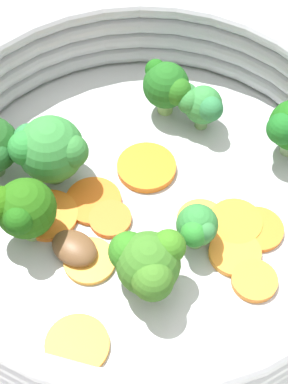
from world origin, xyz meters
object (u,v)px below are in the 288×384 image
Objects in this scene: carrot_slice_3 at (202,218)px; carrot_slice_5 at (90,261)px; carrot_slice_9 at (235,222)px; carrot_slice_7 at (254,281)px; broccoli_floret_1 at (167,86)px; broccoli_floret_7 at (197,228)px; broccoli_floret_4 at (22,209)px; carrot_slice_1 at (110,219)px; carrot_slice_2 at (235,253)px; carrot_slice_8 at (258,229)px; carrot_slice_0 at (49,215)px; carrot_slice_10 at (76,344)px; mushroom_piece_0 at (74,248)px; broccoli_floret_5 at (201,105)px; broccoli_floret_2 at (148,263)px; skillet at (144,210)px; carrot_slice_4 at (93,201)px; carrot_slice_6 at (147,167)px; broccoli_floret_6 at (49,149)px.

carrot_slice_3 is 0.97× the size of carrot_slice_5.
carrot_slice_9 is (-0.02, -0.00, 0.00)m from carrot_slice_3.
broccoli_floret_1 is (0.11, -0.12, 0.03)m from carrot_slice_7.
carrot_slice_7 is 0.05m from broccoli_floret_7.
carrot_slice_1 is at bearing -146.37° from broccoli_floret_4.
carrot_slice_2 is 0.03m from carrot_slice_8.
carrot_slice_2 is (-0.13, -0.02, 0.00)m from carrot_slice_0.
carrot_slice_8 is 0.88× the size of carrot_slice_10.
carrot_slice_0 is 0.04m from mushroom_piece_0.
mushroom_piece_0 is at bearing 177.86° from broccoli_floret_4.
carrot_slice_8 is 0.93× the size of broccoli_floret_5.
carrot_slice_1 is 0.85× the size of carrot_slice_5.
carrot_slice_1 is 0.61× the size of broccoli_floret_2.
carrot_slice_1 reaches higher than skillet.
skillet is 8.30× the size of broccoli_floret_7.
carrot_slice_4 and carrot_slice_10 have the same top height.
carrot_slice_2 is at bearing 129.63° from broccoli_floret_1.
carrot_slice_3 is 0.09m from mushroom_piece_0.
broccoli_floret_2 is 0.94× the size of broccoli_floret_4.
carrot_slice_2 is 0.14m from broccoli_floret_1.
carrot_slice_6 is 1.23× the size of carrot_slice_8.
carrot_slice_8 is 1.07× the size of mushroom_piece_0.
broccoli_floret_5 is (-0.03, -0.11, 0.02)m from carrot_slice_1.
carrot_slice_7 is 0.91× the size of mushroom_piece_0.
broccoli_floret_4 is (0.03, 0.04, 0.03)m from carrot_slice_4.
carrot_slice_4 is at bearing 79.89° from broccoli_floret_1.
carrot_slice_6 is at bearing -68.51° from broccoli_floret_2.
carrot_slice_0 is at bearing 52.49° from carrot_slice_6.
carrot_slice_4 is 0.08m from broccoli_floret_2.
carrot_slice_0 is 1.39× the size of carrot_slice_1.
skillet is 5.74× the size of broccoli_floret_4.
broccoli_floret_4 reaches higher than skillet.
broccoli_floret_6 reaches higher than broccoli_floret_2.
carrot_slice_8 is (-0.08, -0.01, 0.01)m from skillet.
broccoli_floret_5 is at bearing -70.16° from carrot_slice_3.
carrot_slice_9 and carrot_slice_10 have the same top height.
carrot_slice_6 is at bearing -27.48° from carrot_slice_3.
carrot_slice_5 is 0.93× the size of broccoli_floret_5.
skillet is 7.20× the size of carrot_slice_0.
broccoli_floret_6 reaches higher than carrot_slice_5.
broccoli_floret_7 is (-0.06, -0.04, 0.02)m from carrot_slice_5.
carrot_slice_2 is 0.02m from carrot_slice_7.
skillet is 8.96× the size of mushroom_piece_0.
broccoli_floret_7 is at bearing -177.73° from carrot_slice_1.
mushroom_piece_0 is (0.12, 0.02, 0.00)m from carrot_slice_7.
carrot_slice_3 is at bearing -160.10° from carrot_slice_0.
carrot_slice_5 is at bearing -2.93° from broccoli_floret_2.
carrot_slice_8 is at bearing -129.93° from broccoli_floret_2.
carrot_slice_4 is 0.72× the size of broccoli_floret_6.
skillet is at bearing 107.79° from carrot_slice_6.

